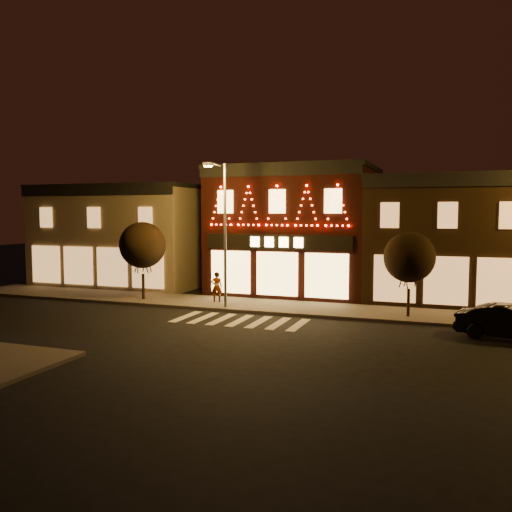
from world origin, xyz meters
The scene contains 10 objects.
ground centered at (0.00, 0.00, 0.00)m, with size 120.00×120.00×0.00m, color black.
sidewalk_far centered at (2.00, 8.00, 0.07)m, with size 44.00×4.00×0.15m, color #47423D.
building_left centered at (-13.00, 13.99, 3.66)m, with size 12.20×8.28×7.30m.
building_pulp centered at (0.00, 13.98, 4.16)m, with size 10.20×8.34×8.30m.
building_right_a centered at (9.50, 13.99, 3.76)m, with size 9.20×8.28×7.50m.
streetlamp_mid centered at (-1.95, 6.39, 4.75)m, with size 0.62×1.80×7.84m.
tree_left centered at (-7.62, 7.38, 3.39)m, with size 2.77×2.77×4.64m.
tree_right centered at (7.79, 7.25, 3.12)m, with size 2.54×2.54×4.25m.
dark_sedan centered at (12.22, 4.17, 0.73)m, with size 1.54×4.42×1.46m, color black.
pedestrian centered at (-3.05, 7.97, 1.03)m, with size 0.64×0.42×1.75m, color gray.
Camera 1 is at (9.79, -20.38, 5.35)m, focal length 37.74 mm.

